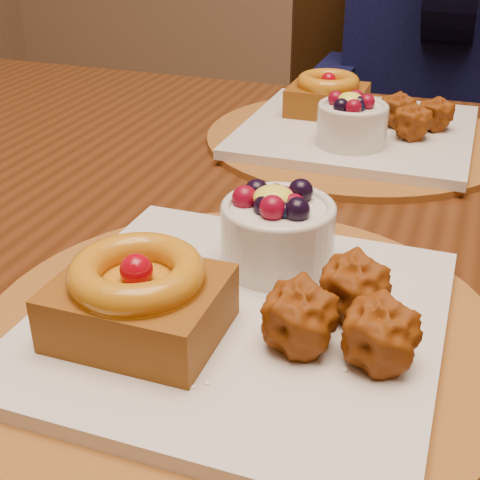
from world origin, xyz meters
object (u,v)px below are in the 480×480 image
at_px(place_setting_near, 238,302).
at_px(place_setting_far, 355,126).
at_px(dining_table, 310,278).
at_px(chair_far, 387,176).
at_px(diner, 452,21).

xyz_separation_m(place_setting_near, place_setting_far, (0.00, 0.43, -0.00)).
height_order(dining_table, chair_far, chair_far).
bearing_deg(chair_far, dining_table, -113.04).
bearing_deg(dining_table, place_setting_far, 90.55).
relative_size(dining_table, place_setting_far, 4.21).
bearing_deg(place_setting_near, chair_far, 91.11).
distance_m(chair_far, diner, 0.36).
bearing_deg(place_setting_far, chair_far, 91.98).
bearing_deg(diner, chair_far, -177.22).
xyz_separation_m(place_setting_near, chair_far, (-0.02, 1.03, -0.31)).
bearing_deg(place_setting_far, dining_table, -89.45).
xyz_separation_m(dining_table, diner, (0.07, 0.78, 0.14)).
bearing_deg(place_setting_near, place_setting_far, 89.91).
distance_m(place_setting_far, diner, 0.57).
relative_size(place_setting_near, diner, 0.50).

